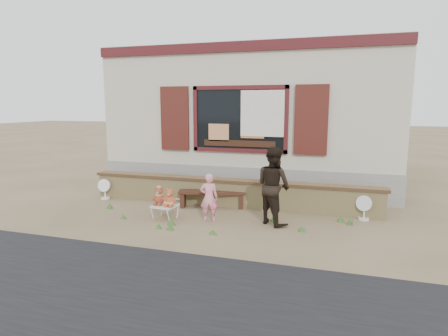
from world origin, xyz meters
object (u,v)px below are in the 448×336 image
(child, at_px, (209,198))
(teddy_bear_right, at_px, (170,197))
(bench, at_px, (212,195))
(teddy_bear_left, at_px, (159,195))
(folding_chair, at_px, (165,206))
(adult, at_px, (273,186))

(child, bearing_deg, teddy_bear_right, -5.50)
(bench, xyz_separation_m, teddy_bear_left, (-0.82, -1.12, 0.20))
(folding_chair, bearing_deg, adult, 17.05)
(bench, xyz_separation_m, teddy_bear_right, (-0.54, -1.16, 0.19))
(adult, bearing_deg, bench, 11.31)
(folding_chair, relative_size, adult, 0.34)
(child, xyz_separation_m, adult, (1.30, 0.25, 0.29))
(folding_chair, relative_size, child, 0.53)
(adult, bearing_deg, folding_chair, 46.40)
(bench, relative_size, child, 1.58)
(bench, height_order, folding_chair, bench)
(bench, height_order, child, child)
(bench, distance_m, child, 1.10)
(teddy_bear_right, bearing_deg, bench, 73.31)
(teddy_bear_right, xyz_separation_m, adult, (2.13, 0.37, 0.31))
(teddy_bear_left, height_order, teddy_bear_right, teddy_bear_left)
(bench, height_order, teddy_bear_right, teddy_bear_right)
(child, bearing_deg, folding_chair, -7.85)
(adult, bearing_deg, teddy_bear_right, 47.49)
(bench, distance_m, teddy_bear_right, 1.29)
(child, relative_size, adult, 0.64)
(teddy_bear_left, height_order, adult, adult)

